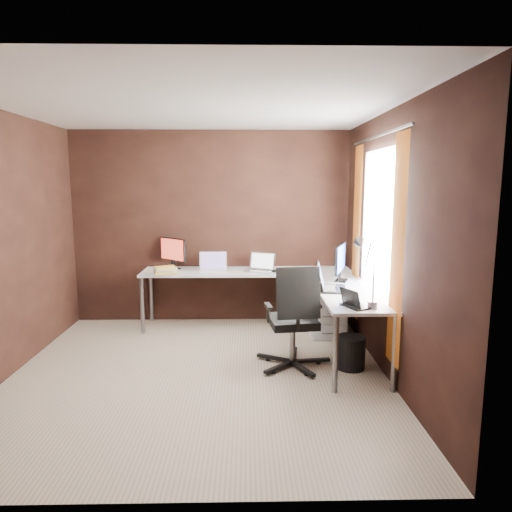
{
  "coord_description": "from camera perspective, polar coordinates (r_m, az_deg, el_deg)",
  "views": [
    {
      "loc": [
        0.47,
        -4.18,
        1.83
      ],
      "look_at": [
        0.57,
        0.95,
        1.0
      ],
      "focal_mm": 32.0,
      "sensor_mm": 36.0,
      "label": 1
    }
  ],
  "objects": [
    {
      "name": "desk",
      "position": [
        5.36,
        2.87,
        -3.28
      ],
      "size": [
        2.65,
        2.25,
        0.73
      ],
      "color": "white",
      "rests_on": "ground"
    },
    {
      "name": "monitor_right",
      "position": [
        5.21,
        10.5,
        -0.5
      ],
      "size": [
        0.22,
        0.49,
        0.42
      ],
      "rotation": [
        0.0,
        0.0,
        1.2
      ],
      "color": "black",
      "rests_on": "desk"
    },
    {
      "name": "mouse_left",
      "position": [
        5.69,
        -11.95,
        -2.03
      ],
      "size": [
        0.1,
        0.07,
        0.04
      ],
      "primitive_type": "ellipsoid",
      "rotation": [
        0.0,
        0.0,
        0.08
      ],
      "color": "black",
      "rests_on": "desk"
    },
    {
      "name": "office_chair",
      "position": [
        4.62,
        4.69,
        -10.11
      ],
      "size": [
        0.59,
        0.59,
        1.05
      ],
      "rotation": [
        0.0,
        0.0,
        0.13
      ],
      "color": "black",
      "rests_on": "ground"
    },
    {
      "name": "wastebasket",
      "position": [
        4.73,
        11.76,
        -11.71
      ],
      "size": [
        0.3,
        0.3,
        0.33
      ],
      "primitive_type": "cylinder",
      "rotation": [
        0.0,
        0.0,
        -0.06
      ],
      "color": "black",
      "rests_on": "ground"
    },
    {
      "name": "mouse_corner",
      "position": [
        5.67,
        2.3,
        -1.87
      ],
      "size": [
        0.1,
        0.09,
        0.03
      ],
      "primitive_type": "ellipsoid",
      "rotation": [
        0.0,
        0.0,
        -0.43
      ],
      "color": "black",
      "rests_on": "desk"
    },
    {
      "name": "desk_lamp",
      "position": [
        4.15,
        13.44,
        -0.9
      ],
      "size": [
        0.2,
        0.23,
        0.63
      ],
      "rotation": [
        0.0,
        0.0,
        0.24
      ],
      "color": "slate",
      "rests_on": "desk"
    },
    {
      "name": "room",
      "position": [
        4.29,
        -2.84,
        1.72
      ],
      "size": [
        3.6,
        3.6,
        2.5
      ],
      "color": "#B3A98B",
      "rests_on": "ground"
    },
    {
      "name": "monitor_left",
      "position": [
        5.96,
        -10.37,
        0.56
      ],
      "size": [
        0.36,
        0.32,
        0.4
      ],
      "rotation": [
        0.0,
        0.0,
        -0.73
      ],
      "color": "black",
      "rests_on": "desk"
    },
    {
      "name": "laptop_white",
      "position": [
        5.8,
        -5.38,
        -1.33
      ],
      "size": [
        0.36,
        0.26,
        0.23
      ],
      "rotation": [
        0.0,
        0.0,
        0.06
      ],
      "color": "white",
      "rests_on": "desk"
    },
    {
      "name": "drawer_pedestal",
      "position": [
        5.63,
        8.76,
        -6.74
      ],
      "size": [
        0.42,
        0.5,
        0.6
      ],
      "primitive_type": "cube",
      "color": "white",
      "rests_on": "ground"
    },
    {
      "name": "laptop_black_big",
      "position": [
        4.81,
        8.91,
        -3.46
      ],
      "size": [
        0.37,
        0.47,
        0.28
      ],
      "rotation": [
        0.0,
        0.0,
        1.39
      ],
      "color": "black",
      "rests_on": "desk"
    },
    {
      "name": "laptop_black_small",
      "position": [
        4.18,
        12.13,
        -5.76
      ],
      "size": [
        0.27,
        0.31,
        0.17
      ],
      "rotation": [
        0.0,
        0.0,
        2.02
      ],
      "color": "black",
      "rests_on": "desk"
    },
    {
      "name": "book_stack",
      "position": [
        5.67,
        -11.25,
        -1.79
      ],
      "size": [
        0.32,
        0.29,
        0.09
      ],
      "rotation": [
        0.0,
        0.0,
        0.32
      ],
      "color": "tan",
      "rests_on": "desk"
    },
    {
      "name": "laptop_silver",
      "position": [
        5.75,
        0.58,
        -1.38
      ],
      "size": [
        0.41,
        0.36,
        0.23
      ],
      "rotation": [
        0.0,
        0.0,
        -0.44
      ],
      "color": "silver",
      "rests_on": "desk"
    }
  ]
}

